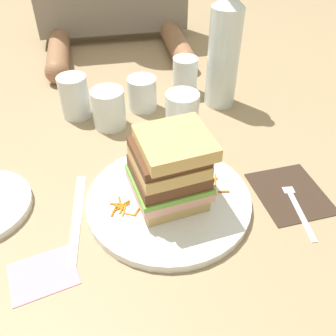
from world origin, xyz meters
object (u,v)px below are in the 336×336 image
Objects in this scene: main_plate at (171,200)px; empty_tumbler_1 at (142,94)px; fork at (295,201)px; empty_tumbler_2 at (185,75)px; napkin_dark at (290,193)px; sandwich at (172,169)px; juice_glass at (182,116)px; knife at (77,219)px; empty_tumbler_0 at (74,97)px; water_bottle at (224,51)px; empty_tumbler_3 at (109,109)px; napkin_pink at (43,274)px.

empty_tumbler_1 is (-0.01, 0.32, 0.03)m from main_plate.
empty_tumbler_2 is (-0.10, 0.42, 0.04)m from fork.
napkin_dark is 0.40m from empty_tumbler_1.
sandwich is 0.22m from juice_glass.
main_plate reaches higher than napkin_dark.
sandwich reaches higher than knife.
empty_tumbler_0 reaches higher than empty_tumbler_1.
water_bottle is 3.44× the size of empty_tumbler_3.
empty_tumbler_0 is (-0.37, 0.33, 0.05)m from napkin_dark.
empty_tumbler_3 reaches higher than napkin_dark.
empty_tumbler_0 is 1.09× the size of empty_tumbler_2.
water_bottle is 3.05× the size of empty_tumbler_0.
napkin_dark is 1.79× the size of empty_tumbler_1.
empty_tumbler_0 is at bearing 116.39° from main_plate.
main_plate is 3.10× the size of juice_glass.
fork is at bearing -45.46° from empty_tumbler_3.
juice_glass is 0.31× the size of water_bottle.
napkin_pink is (-0.05, -0.10, -0.00)m from knife.
napkin_dark is 0.50m from empty_tumbler_0.
empty_tumbler_3 is at bearing 134.54° from fork.
water_bottle is at bearing -1.07° from empty_tumbler_0.
sandwich is 1.77× the size of empty_tumbler_1.
sandwich is at bearing -88.80° from empty_tumbler_1.
main_plate is 0.16m from knife.
empty_tumbler_2 is at bearing 12.90° from empty_tumbler_0.
empty_tumbler_3 is at bearing -37.47° from empty_tumbler_0.
main_plate is at bearing 26.54° from napkin_pink.
juice_glass reaches higher than fork.
fork is at bearing -58.94° from empty_tumbler_1.
empty_tumbler_0 is 0.09m from empty_tumbler_3.
fork is 1.78× the size of napkin_pink.
empty_tumbler_1 is at bearing 176.74° from water_bottle.
sandwich is at bearing -49.39° from main_plate.
knife is 2.25× the size of empty_tumbler_2.
sandwich is 1.39× the size of empty_tumbler_0.
napkin_dark is at bearing 11.73° from napkin_pink.
empty_tumbler_0 is 1.27× the size of empty_tumbler_1.
juice_glass is at bearing -57.56° from empty_tumbler_1.
empty_tumbler_3 is at bearing -149.25° from empty_tumbler_2.
sandwich is at bearing -106.06° from empty_tumbler_2.
water_bottle reaches higher than juice_glass.
empty_tumbler_0 is 0.27m from empty_tumbler_2.
empty_tumbler_2 is (0.27, 0.38, 0.04)m from knife.
fork is 0.42m from empty_tumbler_3.
juice_glass is at bearing 123.15° from napkin_dark.
main_plate is 0.28m from empty_tumbler_3.
sandwich reaches higher than empty_tumbler_2.
juice_glass is at bearing 120.42° from fork.
fork is 0.42m from empty_tumbler_1.
main_plate is 3.72× the size of empty_tumbler_1.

